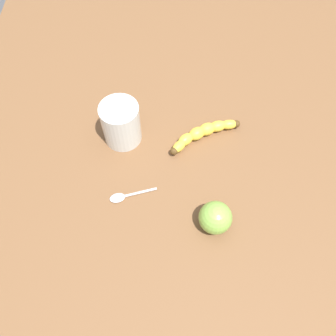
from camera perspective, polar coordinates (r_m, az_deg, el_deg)
The scene contains 5 objects.
wooden_tabletop at distance 90.92cm, azimuth 2.80°, elevation 3.51°, with size 120.00×120.00×3.00cm, color brown.
banana at distance 89.88cm, azimuth 5.72°, elevation 5.71°, with size 10.70×18.31×3.25cm.
smoothie_glass at distance 87.04cm, azimuth -7.66°, elevation 7.19°, with size 9.51×9.51×11.26cm.
green_apple_fruit at distance 76.56cm, azimuth 7.72°, elevation -8.02°, with size 7.32×7.32×7.32cm, color #84B747.
teaspoon at distance 82.22cm, azimuth -7.79°, elevation -4.74°, with size 4.30×11.19×0.80cm.
Camera 1 is at (50.67, -4.40, 76.86)cm, focal length 37.37 mm.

